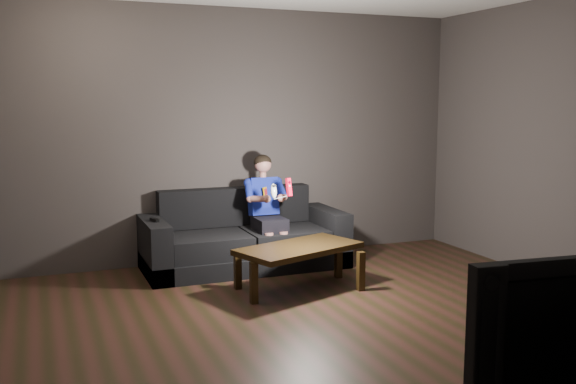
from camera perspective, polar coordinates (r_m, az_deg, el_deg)
name	(u,v)px	position (r m, az deg, el deg)	size (l,w,h in m)	color
floor	(345,332)	(4.96, 5.13, -12.26)	(5.00, 5.00, 0.00)	black
back_wall	(243,135)	(6.98, -4.04, 5.03)	(5.00, 0.04, 2.70)	#3F3936
sofa	(244,242)	(6.71, -3.96, -4.49)	(2.07, 0.89, 0.80)	black
child	(267,202)	(6.66, -1.92, -0.85)	(0.44, 0.54, 1.08)	black
wii_remote_red	(289,187)	(6.27, 0.08, 0.44)	(0.06, 0.07, 0.18)	red
nunchuk_white	(274,191)	(6.22, -1.28, 0.09)	(0.07, 0.10, 0.16)	silver
wii_remote_black	(154,220)	(6.36, -11.79, -2.44)	(0.07, 0.15, 0.03)	black
coffee_table	(299,252)	(5.88, 0.99, -5.33)	(1.26, 0.91, 0.41)	black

